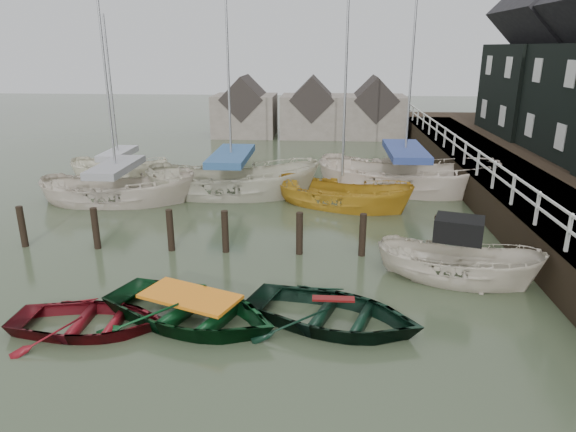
# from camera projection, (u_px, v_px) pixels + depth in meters

# --- Properties ---
(ground) EXTENTS (120.00, 120.00, 0.00)m
(ground) POSITION_uv_depth(u_px,v_px,m) (249.00, 295.00, 13.82)
(ground) COLOR #303B25
(ground) RESTS_ON ground
(pier) EXTENTS (3.04, 32.00, 2.70)m
(pier) POSITION_uv_depth(u_px,v_px,m) (496.00, 183.00, 22.43)
(pier) COLOR black
(pier) RESTS_ON ground
(mooring_pilings) EXTENTS (13.72, 0.22, 1.80)m
(mooring_pilings) POSITION_uv_depth(u_px,v_px,m) (228.00, 237.00, 16.58)
(mooring_pilings) COLOR black
(mooring_pilings) RESTS_ON ground
(far_sheds) EXTENTS (14.00, 4.08, 4.39)m
(far_sheds) POSITION_uv_depth(u_px,v_px,m) (310.00, 111.00, 37.80)
(far_sheds) COLOR #665B51
(far_sheds) RESTS_ON ground
(rowboat_red) EXTENTS (3.70, 2.68, 0.76)m
(rowboat_red) POSITION_uv_depth(u_px,v_px,m) (90.00, 330.00, 12.13)
(rowboat_red) COLOR #5E0D14
(rowboat_red) RESTS_ON ground
(rowboat_green) EXTENTS (5.41, 4.69, 0.94)m
(rowboat_green) POSITION_uv_depth(u_px,v_px,m) (192.00, 322.00, 12.47)
(rowboat_green) COLOR black
(rowboat_green) RESTS_ON ground
(rowboat_dkgreen) EXTENTS (5.06, 4.30, 0.89)m
(rowboat_dkgreen) POSITION_uv_depth(u_px,v_px,m) (333.00, 324.00, 12.35)
(rowboat_dkgreen) COLOR black
(rowboat_dkgreen) RESTS_ON ground
(motorboat) EXTENTS (4.85, 3.00, 2.71)m
(motorboat) POSITION_uv_depth(u_px,v_px,m) (455.00, 278.00, 14.64)
(motorboat) COLOR beige
(motorboat) RESTS_ON ground
(sailboat_a) EXTENTS (6.82, 2.86, 10.52)m
(sailboat_a) POSITION_uv_depth(u_px,v_px,m) (119.00, 201.00, 22.06)
(sailboat_a) COLOR beige
(sailboat_a) RESTS_ON ground
(sailboat_b) EXTENTS (7.85, 3.09, 12.75)m
(sailboat_b) POSITION_uv_depth(u_px,v_px,m) (233.00, 193.00, 23.17)
(sailboat_b) COLOR beige
(sailboat_b) RESTS_ON ground
(sailboat_c) EXTENTS (6.46, 4.51, 10.13)m
(sailboat_c) POSITION_uv_depth(u_px,v_px,m) (341.00, 205.00, 21.57)
(sailboat_c) COLOR #B68622
(sailboat_c) RESTS_ON ground
(sailboat_d) EXTENTS (8.76, 5.40, 13.76)m
(sailboat_d) POSITION_uv_depth(u_px,v_px,m) (403.00, 189.00, 23.82)
(sailboat_d) COLOR silver
(sailboat_d) RESTS_ON ground
(sailboat_e) EXTENTS (5.70, 2.96, 8.86)m
(sailboat_e) POSITION_uv_depth(u_px,v_px,m) (120.00, 177.00, 26.09)
(sailboat_e) COLOR beige
(sailboat_e) RESTS_ON ground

